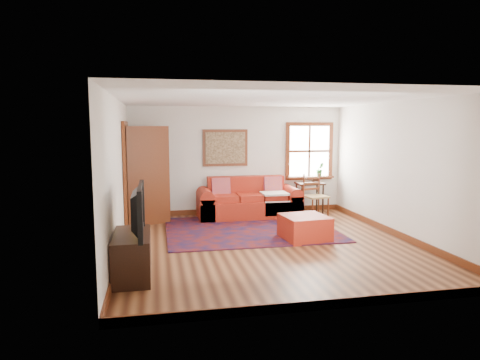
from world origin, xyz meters
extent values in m
plane|color=#422011|center=(0.00, 0.00, 0.00)|extent=(5.50, 5.50, 0.00)
cube|color=silver|center=(0.00, 2.75, 1.25)|extent=(5.00, 0.04, 2.50)
cube|color=silver|center=(0.00, -2.75, 1.25)|extent=(5.00, 0.04, 2.50)
cube|color=silver|center=(-2.50, 0.00, 1.25)|extent=(0.04, 5.50, 2.50)
cube|color=silver|center=(2.50, 0.00, 1.25)|extent=(0.04, 5.50, 2.50)
cube|color=white|center=(0.00, 0.00, 2.50)|extent=(5.00, 5.50, 0.04)
cube|color=#632C15|center=(0.00, 2.73, 0.06)|extent=(5.00, 0.03, 0.12)
cube|color=#632C15|center=(-2.48, 0.00, 0.06)|extent=(0.03, 5.50, 0.12)
cube|color=#632C15|center=(2.48, 0.00, 0.06)|extent=(0.03, 5.50, 0.12)
cube|color=white|center=(1.75, 2.73, 1.45)|extent=(1.00, 0.02, 1.20)
cube|color=#632C15|center=(1.75, 2.72, 2.09)|extent=(1.18, 0.06, 0.09)
cube|color=#632C15|center=(1.75, 2.72, 0.80)|extent=(1.18, 0.06, 0.09)
cube|color=#632C15|center=(1.21, 2.72, 1.45)|extent=(0.09, 0.06, 1.20)
cube|color=#632C15|center=(2.29, 2.72, 1.45)|extent=(0.09, 0.06, 1.20)
cube|color=#632C15|center=(1.75, 2.72, 1.45)|extent=(1.00, 0.04, 0.05)
cube|color=#632C15|center=(1.75, 2.65, 0.83)|extent=(1.15, 0.20, 0.04)
imported|color=#246725|center=(2.00, 2.63, 1.01)|extent=(0.18, 0.15, 0.33)
cube|color=black|center=(-2.49, 1.60, 1.02)|extent=(0.02, 0.90, 2.05)
cube|color=#632C15|center=(-2.46, 1.11, 1.02)|extent=(0.06, 0.09, 2.05)
cube|color=#632C15|center=(-2.46, 2.10, 1.02)|extent=(0.06, 0.09, 2.05)
cube|color=#632C15|center=(-2.46, 1.60, 2.09)|extent=(0.06, 1.08, 0.09)
cube|color=#632C15|center=(-2.04, 1.90, 1.02)|extent=(0.86, 0.35, 2.05)
cube|color=silver|center=(-2.04, 1.90, 1.13)|extent=(0.56, 0.22, 1.33)
cube|color=#632C15|center=(-0.30, 2.73, 1.55)|extent=(1.05, 0.04, 0.85)
cube|color=tan|center=(-0.30, 2.69, 1.55)|extent=(0.92, 0.03, 0.72)
cube|color=#5F120D|center=(-0.08, 1.07, 0.01)|extent=(3.30, 2.65, 0.02)
cube|color=#AD2716|center=(0.16, 2.25, 0.20)|extent=(2.29, 0.95, 0.40)
cube|color=#AD2716|center=(0.16, 2.59, 0.65)|extent=(1.78, 0.26, 0.50)
cube|color=#AD2716|center=(-0.83, 2.25, 0.25)|extent=(0.32, 0.95, 0.50)
cube|color=#AD2716|center=(1.14, 2.25, 0.25)|extent=(0.32, 0.95, 0.50)
cube|color=orange|center=(-0.45, 2.43, 0.68)|extent=(0.42, 0.20, 0.43)
cube|color=orange|center=(0.76, 2.43, 0.68)|extent=(0.42, 0.20, 0.43)
cube|color=silver|center=(0.71, 2.07, 0.55)|extent=(0.58, 0.52, 0.04)
cube|color=#AD2716|center=(0.73, 0.16, 0.22)|extent=(0.84, 0.84, 0.44)
cube|color=black|center=(1.64, 2.34, 0.72)|extent=(0.62, 0.46, 0.04)
cylinder|color=black|center=(1.38, 2.15, 0.35)|extent=(0.04, 0.04, 0.70)
cylinder|color=black|center=(1.89, 2.15, 0.35)|extent=(0.04, 0.04, 0.70)
cylinder|color=black|center=(1.38, 2.53, 0.35)|extent=(0.04, 0.04, 0.70)
cylinder|color=black|center=(1.89, 2.53, 0.35)|extent=(0.04, 0.04, 0.70)
cube|color=tan|center=(1.58, 1.81, 0.49)|extent=(0.54, 0.52, 0.04)
cylinder|color=#632C15|center=(1.42, 1.58, 0.24)|extent=(0.04, 0.04, 0.47)
cylinder|color=#632C15|center=(1.82, 1.66, 0.24)|extent=(0.04, 0.04, 0.47)
cylinder|color=#632C15|center=(1.35, 1.95, 0.49)|extent=(0.04, 0.04, 0.99)
cylinder|color=#632C15|center=(1.74, 2.03, 0.49)|extent=(0.04, 0.04, 0.99)
cube|color=#632C15|center=(1.55, 1.99, 0.77)|extent=(0.40, 0.11, 0.30)
cube|color=black|center=(-2.24, -1.22, 0.30)|extent=(0.49, 1.09, 0.60)
imported|color=black|center=(-2.22, -1.26, 0.93)|extent=(0.15, 1.16, 0.67)
cylinder|color=silver|center=(-2.19, -0.82, 0.69)|extent=(0.12, 0.12, 0.18)
cylinder|color=#FFA53F|center=(-2.19, -0.82, 0.66)|extent=(0.07, 0.07, 0.12)
camera|label=1|loc=(-1.90, -7.04, 2.05)|focal=32.00mm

